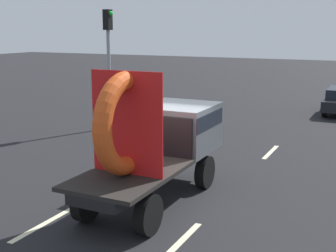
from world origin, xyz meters
name	(u,v)px	position (x,y,z in m)	size (l,w,h in m)	color
ground_plane	(167,196)	(0.00, 0.00, 0.00)	(120.00, 120.00, 0.00)	black
flatbed_truck	(162,137)	(-0.16, 0.02, 1.68)	(2.02, 5.54, 3.63)	black
traffic_light	(109,52)	(-6.27, 6.75, 3.56)	(0.42, 0.36, 5.42)	gray
lane_dash_left_near	(47,222)	(-1.82, -2.87, 0.00)	(2.40, 0.16, 0.01)	beige
lane_dash_left_far	(190,143)	(-1.82, 5.80, 0.00)	(2.77, 0.16, 0.01)	beige
lane_dash_right_near	(179,243)	(1.51, -2.46, 0.00)	(2.28, 0.16, 0.01)	beige
lane_dash_right_far	(271,152)	(1.51, 5.84, 0.00)	(2.08, 0.16, 0.01)	beige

